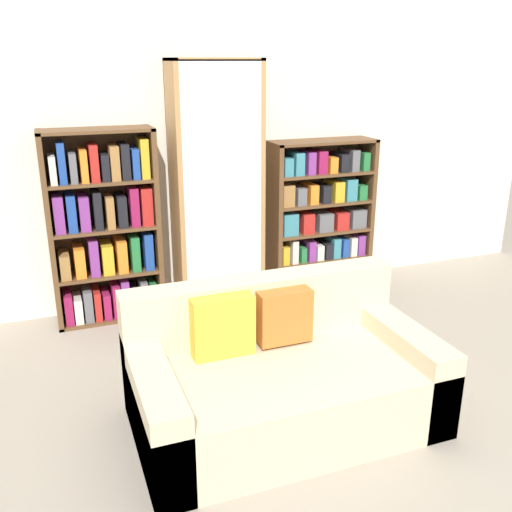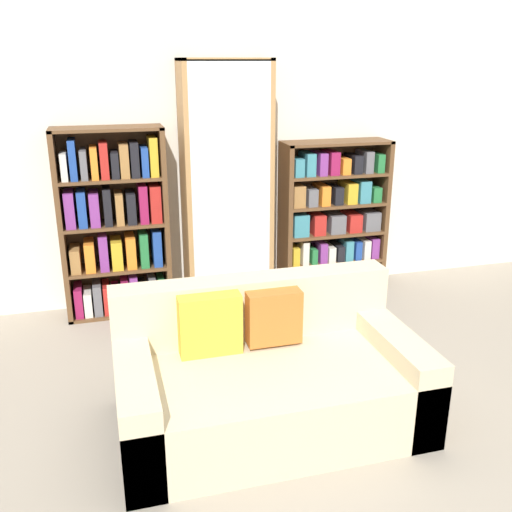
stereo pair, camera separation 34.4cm
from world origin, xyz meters
TOP-DOWN VIEW (x-y plane):
  - ground_plane at (0.00, 0.00)m, footprint 16.00×16.00m
  - wall_back at (0.00, 2.52)m, footprint 6.76×0.06m
  - couch at (-0.11, 0.52)m, footprint 1.70×0.95m
  - bookshelf_left at (-0.85, 2.32)m, footprint 0.85×0.32m
  - display_cabinet at (0.06, 2.30)m, footprint 0.72×0.36m
  - bookshelf_right at (1.03, 2.32)m, footprint 0.95×0.32m
  - wine_bottle at (0.53, 1.42)m, footprint 0.07×0.07m

SIDE VIEW (x-z plane):
  - ground_plane at x=0.00m, z-range 0.00..0.00m
  - wine_bottle at x=0.53m, z-range -0.04..0.37m
  - couch at x=-0.11m, z-range -0.12..0.66m
  - bookshelf_right at x=1.03m, z-range -0.03..1.33m
  - bookshelf_left at x=-0.85m, z-range -0.03..1.51m
  - display_cabinet at x=0.06m, z-range 0.00..2.03m
  - wall_back at x=0.00m, z-range 0.00..2.70m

